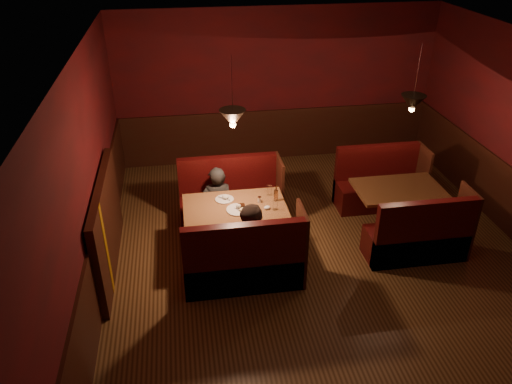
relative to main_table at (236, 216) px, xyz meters
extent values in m
cube|color=#422713|center=(1.17, -0.48, -0.59)|extent=(6.00, 7.00, 0.01)
cube|color=#362119|center=(1.17, -0.48, 2.32)|extent=(6.00, 7.00, 0.01)
cube|color=#340F10|center=(1.17, 3.03, 0.86)|extent=(6.00, 0.01, 2.90)
cube|color=#340F10|center=(-1.83, -0.48, 0.86)|extent=(0.01, 7.00, 2.90)
cube|color=#32190F|center=(1.17, 3.00, -0.09)|extent=(6.00, 0.04, 1.00)
cube|color=#32190F|center=(-1.81, -0.48, -0.09)|extent=(0.04, 7.00, 1.00)
cube|color=#32190F|center=(-1.75, -0.08, 0.06)|extent=(0.10, 2.20, 1.30)
cube|color=#A67010|center=(-1.70, -0.63, 0.06)|extent=(0.01, 0.12, 1.30)
cylinder|color=#333333|center=(-0.01, 0.00, 1.86)|extent=(0.01, 0.01, 0.80)
cone|color=black|center=(-0.01, 0.00, 1.46)|extent=(0.34, 0.34, 0.22)
sphere|color=#FFBF72|center=(-0.01, 0.00, 1.37)|extent=(0.08, 0.08, 0.08)
cylinder|color=#333333|center=(2.48, 0.18, 1.86)|extent=(0.01, 0.01, 0.80)
cone|color=black|center=(2.48, 0.18, 1.46)|extent=(0.34, 0.34, 0.22)
sphere|color=#FFBF72|center=(2.48, 0.18, 1.37)|extent=(0.08, 0.08, 0.08)
cube|color=brown|center=(-0.01, 0.00, 0.15)|extent=(1.42, 0.86, 0.05)
cylinder|color=#32190F|center=(-0.01, 0.00, -0.23)|extent=(0.14, 0.14, 0.71)
cylinder|color=#32190F|center=(-0.01, 0.00, -0.57)|extent=(0.57, 0.57, 0.04)
cylinder|color=silver|center=(0.00, -0.14, 0.18)|extent=(0.28, 0.28, 0.02)
cube|color=black|center=(0.07, -0.08, 0.21)|extent=(0.09, 0.08, 0.04)
ellipsoid|color=silver|center=(0.03, -0.10, 0.22)|extent=(0.07, 0.07, 0.06)
cube|color=tan|center=(0.06, -0.18, 0.21)|extent=(0.09, 0.08, 0.03)
cylinder|color=silver|center=(0.01, -0.16, 0.20)|extent=(0.09, 0.11, 0.01)
cylinder|color=silver|center=(-0.14, 0.18, 0.18)|extent=(0.26, 0.26, 0.02)
ellipsoid|color=beige|center=(-0.12, 0.19, 0.22)|extent=(0.10, 0.10, 0.05)
cube|color=silver|center=(-0.14, 0.17, 0.19)|extent=(0.17, 0.14, 0.00)
cylinder|color=white|center=(0.34, 0.04, 0.22)|extent=(0.05, 0.05, 0.09)
cylinder|color=white|center=(0.52, 0.21, 0.25)|extent=(0.08, 0.08, 0.15)
cylinder|color=white|center=(0.52, -0.20, 0.25)|extent=(0.08, 0.08, 0.15)
cylinder|color=#47230F|center=(0.58, 0.04, 0.26)|extent=(0.06, 0.06, 0.16)
cylinder|color=#47230F|center=(0.58, 0.04, 0.37)|extent=(0.03, 0.03, 0.07)
ellipsoid|color=white|center=(0.41, -0.16, 0.20)|extent=(0.11, 0.10, 0.04)
cube|color=black|center=(-0.01, 0.74, -0.36)|extent=(1.52, 0.56, 0.46)
cube|color=black|center=(-0.01, 0.96, -0.05)|extent=(1.52, 0.12, 1.07)
cube|color=#32190F|center=(0.77, 0.74, -0.05)|extent=(0.04, 0.56, 1.07)
cube|color=black|center=(-0.01, -0.74, -0.36)|extent=(1.52, 0.56, 0.46)
cube|color=black|center=(-0.01, -0.96, -0.05)|extent=(1.52, 0.12, 1.07)
cube|color=#32190F|center=(0.77, -0.74, -0.05)|extent=(0.04, 0.56, 1.07)
cube|color=brown|center=(2.48, 0.18, 0.12)|extent=(1.29, 0.83, 0.05)
cylinder|color=#32190F|center=(2.48, 0.18, -0.25)|extent=(0.14, 0.14, 0.68)
cylinder|color=#32190F|center=(2.48, 0.18, -0.57)|extent=(0.54, 0.54, 0.04)
cube|color=black|center=(2.48, 0.88, -0.37)|extent=(1.39, 0.53, 0.44)
cube|color=black|center=(2.48, 1.09, -0.08)|extent=(1.39, 0.12, 1.02)
cube|color=#32190F|center=(3.19, 0.88, -0.08)|extent=(0.04, 0.53, 1.02)
cube|color=black|center=(2.48, -0.53, -0.37)|extent=(1.39, 0.53, 0.44)
cube|color=black|center=(2.48, -0.74, -0.08)|extent=(1.39, 0.12, 1.02)
cube|color=#32190F|center=(3.19, -0.53, -0.08)|extent=(0.04, 0.53, 1.02)
imported|color=black|center=(-0.21, 0.66, 0.11)|extent=(0.51, 0.34, 1.39)
imported|color=#2E211C|center=(0.15, -0.70, 0.15)|extent=(0.82, 0.70, 1.48)
camera|label=1|loc=(-0.66, -5.90, 3.75)|focal=35.00mm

